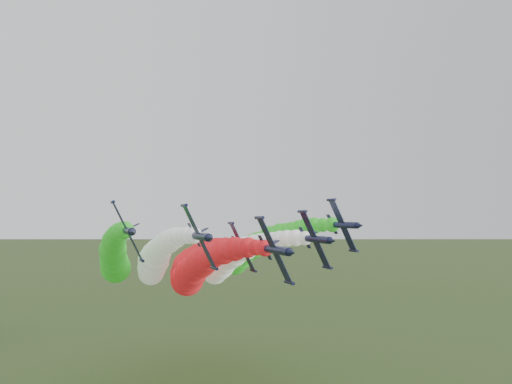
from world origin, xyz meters
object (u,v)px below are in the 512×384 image
at_px(jet_outer_left, 114,257).
at_px(jet_outer_right, 250,251).
at_px(jet_inner_left, 155,261).
at_px(jet_inner_right, 227,261).
at_px(jet_lead, 196,270).
at_px(jet_trail, 189,264).

xyz_separation_m(jet_outer_left, jet_outer_right, (37.95, -3.17, 0.96)).
xyz_separation_m(jet_inner_left, jet_inner_right, (20.28, 2.83, -1.07)).
relative_size(jet_lead, jet_inner_right, 1.01).
distance_m(jet_outer_left, jet_outer_right, 38.10).
height_order(jet_inner_right, jet_outer_left, jet_outer_left).
bearing_deg(jet_outer_left, jet_trail, 21.67).
height_order(jet_lead, jet_inner_left, jet_inner_left).
bearing_deg(jet_trail, jet_outer_right, -39.04).
bearing_deg(jet_lead, jet_trail, 80.40).
distance_m(jet_outer_left, jet_trail, 24.80).
height_order(jet_outer_left, jet_outer_right, jet_outer_right).
distance_m(jet_inner_left, jet_outer_left, 14.08).
bearing_deg(jet_outer_right, jet_inner_right, -151.17).
relative_size(jet_inner_right, jet_outer_right, 1.00).
bearing_deg(jet_inner_left, jet_lead, -27.74).
bearing_deg(jet_inner_right, jet_inner_left, -172.06).
xyz_separation_m(jet_lead, jet_outer_left, (-18.65, 15.72, 2.48)).
xyz_separation_m(jet_lead, jet_trail, (4.19, 24.79, -0.83)).
bearing_deg(jet_outer_left, jet_inner_left, -49.55).
distance_m(jet_lead, jet_trail, 25.16).
relative_size(jet_outer_left, jet_outer_right, 1.00).
height_order(jet_lead, jet_trail, jet_lead).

